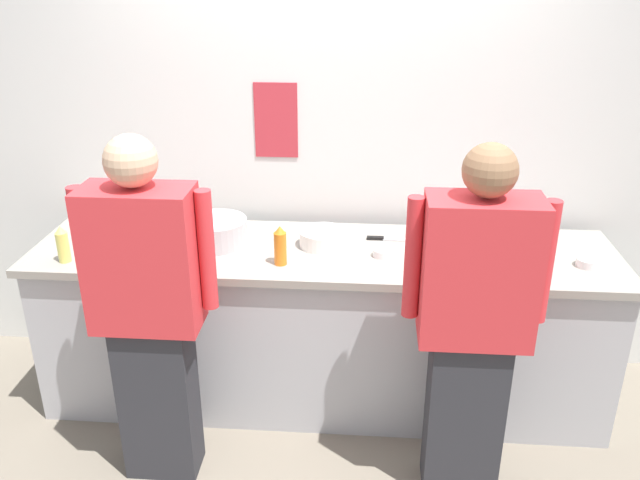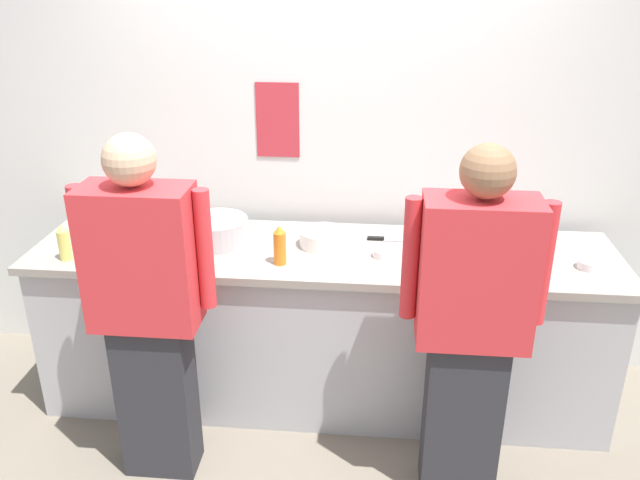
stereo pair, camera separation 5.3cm
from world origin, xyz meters
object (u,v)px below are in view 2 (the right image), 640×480
at_px(chef_near_left, 147,308).
at_px(sheet_tray, 470,252).
at_px(squeeze_bottle_secondary, 64,243).
at_px(ramekin_green_sauce, 589,264).
at_px(squeeze_bottle_spare, 531,255).
at_px(deli_cup, 103,221).
at_px(chefs_knife, 389,239).
at_px(ramekin_yellow_sauce, 382,253).
at_px(chef_center, 471,324).
at_px(squeeze_bottle_primary, 280,246).
at_px(plate_stack_front, 323,238).
at_px(mixing_bowl_steel, 217,231).

height_order(chef_near_left, sheet_tray, chef_near_left).
xyz_separation_m(squeeze_bottle_secondary, ramekin_green_sauce, (2.54, 0.14, -0.07)).
xyz_separation_m(squeeze_bottle_spare, deli_cup, (-2.22, 0.34, -0.04)).
bearing_deg(ramekin_green_sauce, chefs_knife, 165.48).
height_order(ramekin_yellow_sauce, deli_cup, deli_cup).
bearing_deg(chef_near_left, chef_center, 0.03).
bearing_deg(squeeze_bottle_spare, squeeze_bottle_primary, -179.97).
distance_m(plate_stack_front, squeeze_bottle_spare, 1.03).
height_order(mixing_bowl_steel, squeeze_bottle_spare, squeeze_bottle_spare).
relative_size(squeeze_bottle_spare, ramekin_green_sauce, 1.86).
distance_m(sheet_tray, deli_cup, 1.97).
xyz_separation_m(mixing_bowl_steel, ramekin_yellow_sauce, (0.86, -0.09, -0.05)).
xyz_separation_m(squeeze_bottle_spare, ramekin_yellow_sauce, (-0.69, 0.13, -0.08)).
distance_m(squeeze_bottle_spare, ramekin_yellow_sauce, 0.71).
xyz_separation_m(squeeze_bottle_primary, squeeze_bottle_secondary, (-1.06, -0.05, -0.01)).
relative_size(squeeze_bottle_secondary, ramekin_yellow_sauce, 1.99).
bearing_deg(sheet_tray, chef_center, -95.53).
relative_size(mixing_bowl_steel, chefs_knife, 1.18).
bearing_deg(chef_near_left, ramekin_green_sauce, 14.68).
relative_size(mixing_bowl_steel, deli_cup, 3.06).
distance_m(squeeze_bottle_spare, chefs_knife, 0.74).
xyz_separation_m(chef_near_left, sheet_tray, (1.45, 0.64, 0.04)).
height_order(chef_near_left, deli_cup, chef_near_left).
xyz_separation_m(sheet_tray, squeeze_bottle_secondary, (-1.99, -0.25, 0.08)).
bearing_deg(squeeze_bottle_secondary, chef_near_left, -35.48).
bearing_deg(deli_cup, ramekin_yellow_sauce, -7.77).
height_order(squeeze_bottle_secondary, ramekin_green_sauce, squeeze_bottle_secondary).
xyz_separation_m(chef_center, chefs_knife, (-0.34, 0.77, 0.04)).
relative_size(squeeze_bottle_primary, chefs_knife, 0.73).
xyz_separation_m(chef_near_left, squeeze_bottle_secondary, (-0.54, 0.38, 0.12)).
bearing_deg(squeeze_bottle_secondary, sheet_tray, 7.16).
xyz_separation_m(ramekin_yellow_sauce, ramekin_green_sauce, (0.99, -0.04, 0.00)).
relative_size(chef_center, ramekin_yellow_sauce, 17.39).
bearing_deg(plate_stack_front, mixing_bowl_steel, -178.62).
distance_m(mixing_bowl_steel, squeeze_bottle_secondary, 0.75).
xyz_separation_m(mixing_bowl_steel, squeeze_bottle_secondary, (-0.69, -0.27, 0.02)).
distance_m(chef_near_left, deli_cup, 0.93).
relative_size(plate_stack_front, mixing_bowl_steel, 0.74).
bearing_deg(chef_near_left, mixing_bowl_steel, 76.84).
xyz_separation_m(plate_stack_front, ramekin_green_sauce, (1.29, -0.15, -0.02)).
distance_m(plate_stack_front, sheet_tray, 0.75).
bearing_deg(chef_near_left, squeeze_bottle_secondary, 144.52).
relative_size(chef_near_left, ramekin_green_sauce, 15.03).
distance_m(ramekin_green_sauce, deli_cup, 2.53).
bearing_deg(chefs_knife, chef_near_left, -143.64).
relative_size(plate_stack_front, sheet_tray, 0.47).
distance_m(squeeze_bottle_secondary, ramekin_yellow_sauce, 1.57).
relative_size(chef_near_left, ramekin_yellow_sauce, 17.45).
height_order(chef_near_left, ramekin_green_sauce, chef_near_left).
height_order(ramekin_yellow_sauce, chefs_knife, ramekin_yellow_sauce).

